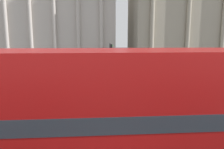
# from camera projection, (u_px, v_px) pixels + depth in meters

# --- Properties ---
(double_decker_bus) EXTENTS (11.46, 2.65, 4.10)m
(double_decker_bus) POSITION_uv_depth(u_px,v_px,m) (83.00, 112.00, 6.37)
(double_decker_bus) COLOR black
(double_decker_bus) RESTS_ON ground_plane
(plaza_building_left) EXTENTS (33.43, 14.91, 17.30)m
(plaza_building_left) POSITION_uv_depth(u_px,v_px,m) (49.00, 21.00, 55.27)
(plaza_building_left) COLOR #BCB2A8
(plaza_building_left) RESTS_ON ground_plane
(plaza_building_right) EXTENTS (30.40, 16.14, 26.36)m
(plaza_building_right) POSITION_uv_depth(u_px,v_px,m) (192.00, 2.00, 54.15)
(plaza_building_right) COLOR #A39984
(plaza_building_right) RESTS_ON ground_plane
(traffic_light_near) EXTENTS (0.42, 0.24, 3.27)m
(traffic_light_near) POSITION_uv_depth(u_px,v_px,m) (95.00, 78.00, 12.58)
(traffic_light_near) COLOR black
(traffic_light_near) RESTS_ON ground_plane
(traffic_light_mid) EXTENTS (0.42, 0.24, 3.37)m
(traffic_light_mid) POSITION_uv_depth(u_px,v_px,m) (82.00, 64.00, 18.58)
(traffic_light_mid) COLOR black
(traffic_light_mid) RESTS_ON ground_plane
(traffic_light_far) EXTENTS (0.42, 0.24, 3.77)m
(traffic_light_far) POSITION_uv_depth(u_px,v_px,m) (111.00, 54.00, 27.61)
(traffic_light_far) COLOR black
(traffic_light_far) RESTS_ON ground_plane
(car_black) EXTENTS (4.20, 1.93, 1.35)m
(car_black) POSITION_uv_depth(u_px,v_px,m) (176.00, 72.00, 23.98)
(car_black) COLOR black
(car_black) RESTS_ON ground_plane
(car_white) EXTENTS (4.20, 1.93, 1.35)m
(car_white) POSITION_uv_depth(u_px,v_px,m) (129.00, 74.00, 22.83)
(car_white) COLOR black
(car_white) RESTS_ON ground_plane
(pedestrian_blue) EXTENTS (0.32, 0.32, 1.76)m
(pedestrian_blue) POSITION_uv_depth(u_px,v_px,m) (224.00, 82.00, 16.96)
(pedestrian_blue) COLOR #282B33
(pedestrian_blue) RESTS_ON ground_plane
(pedestrian_black) EXTENTS (0.32, 0.32, 1.69)m
(pedestrian_black) POSITION_uv_depth(u_px,v_px,m) (152.00, 62.00, 32.36)
(pedestrian_black) COLOR #282B33
(pedestrian_black) RESTS_ON ground_plane
(pedestrian_red) EXTENTS (0.32, 0.32, 1.70)m
(pedestrian_red) POSITION_uv_depth(u_px,v_px,m) (159.00, 64.00, 28.87)
(pedestrian_red) COLOR #282B33
(pedestrian_red) RESTS_ON ground_plane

